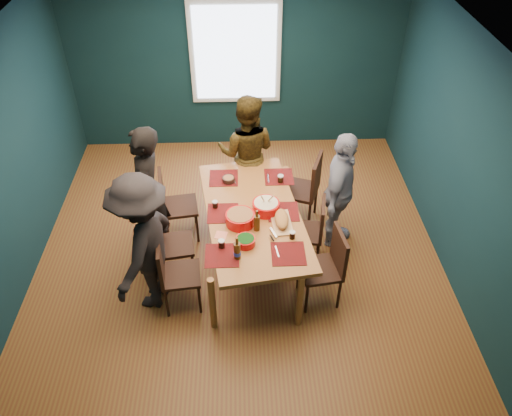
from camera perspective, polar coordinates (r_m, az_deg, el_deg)
The scene contains 26 objects.
room at distance 5.83m, azimuth -2.22°, elevation 7.36°, with size 5.01×5.01×2.71m.
dining_table at distance 5.76m, azimuth -0.33°, elevation -1.10°, with size 1.34×2.22×0.80m.
chair_left_far at distance 6.33m, azimuth -9.60°, elevation 0.75°, with size 0.49×0.49×0.96m.
chair_left_mid at distance 5.82m, azimuth -10.23°, elevation -3.67°, with size 0.48×0.48×0.94m.
chair_left_near at distance 5.49m, azimuth -9.61°, elevation -6.99°, with size 0.46×0.46×0.93m.
chair_right_far at distance 6.48m, azimuth 5.84°, elevation 2.60°, with size 0.59×0.59×1.02m.
chair_right_mid at distance 5.98m, azimuth 6.52°, elevation -2.20°, with size 0.46×0.46×0.89m.
chair_right_near at distance 5.52m, azimuth 8.31°, elevation -6.18°, with size 0.49×0.49×0.96m.
person_far_left at distance 5.95m, azimuth -12.23°, elevation 1.42°, with size 0.65×0.42×1.77m, color black.
person_back at distance 6.66m, azimuth -1.07°, elevation 6.34°, with size 0.80×0.62×1.65m, color black.
person_right at distance 6.09m, azimuth 9.52°, elevation 1.81°, with size 0.93×0.39×1.59m, color silver.
person_near_left at distance 5.38m, azimuth -12.68°, elevation -4.03°, with size 1.10×0.63×1.70m, color black.
bowl_salad at distance 5.53m, azimuth -1.82°, elevation -1.18°, with size 0.33×0.33×0.14m.
bowl_dumpling at distance 5.69m, azimuth 1.14°, elevation 0.20°, with size 0.31×0.31×0.29m.
bowl_herbs at distance 5.29m, azimuth -1.20°, elevation -3.80°, with size 0.21×0.21×0.09m.
cutting_board at distance 5.54m, azimuth 2.94°, elevation -1.36°, with size 0.27×0.53×0.12m.
small_bowl at distance 6.17m, azimuth -3.16°, elevation 3.28°, with size 0.15×0.15×0.06m.
beer_bottle_a at distance 5.11m, azimuth -2.16°, elevation -4.92°, with size 0.08×0.08×0.28m.
beer_bottle_b at distance 5.43m, azimuth 0.10°, elevation -1.66°, with size 0.07×0.07×0.27m.
cola_glass_a at distance 5.27m, azimuth -3.96°, elevation -4.07°, with size 0.07×0.07×0.10m.
cola_glass_b at distance 5.38m, azimuth 4.17°, elevation -3.05°, with size 0.07×0.07×0.09m.
cola_glass_c at distance 6.14m, azimuth 2.82°, elevation 3.38°, with size 0.07×0.07×0.10m.
cola_glass_d at distance 5.77m, azimuth -4.70°, elevation 0.44°, with size 0.07×0.07×0.09m.
napkin_a at distance 5.80m, azimuth 2.83°, elevation 0.14°, with size 0.12×0.12×0.00m, color #EB7C63.
napkin_b at distance 5.44m, azimuth -4.02°, elevation -3.11°, with size 0.13×0.13×0.00m, color #EB7C63.
napkin_c at distance 5.24m, azimuth 3.73°, elevation -5.13°, with size 0.12×0.12×0.00m, color #EB7C63.
Camera 1 is at (0.04, -4.66, 4.48)m, focal length 35.00 mm.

